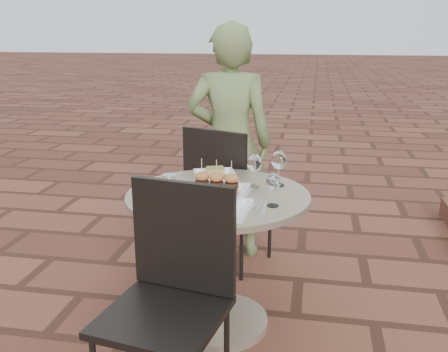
% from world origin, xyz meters
% --- Properties ---
extents(ground, '(60.00, 60.00, 0.00)m').
position_xyz_m(ground, '(0.00, 0.00, 0.00)').
color(ground, brown).
rests_on(ground, ground).
extents(cafe_table, '(0.90, 0.90, 0.73)m').
position_xyz_m(cafe_table, '(0.02, -0.15, 0.48)').
color(cafe_table, gray).
rests_on(cafe_table, ground).
extents(chair_far, '(0.57, 0.57, 0.93)m').
position_xyz_m(chair_far, '(-0.08, 0.51, 0.55)').
color(chair_far, black).
rests_on(chair_far, ground).
extents(chair_near, '(0.51, 0.51, 0.93)m').
position_xyz_m(chair_near, '(-0.05, -0.73, 0.55)').
color(chair_near, black).
rests_on(chair_near, ground).
extents(diner, '(0.59, 0.41, 1.55)m').
position_xyz_m(diner, '(-0.08, 0.76, 0.78)').
color(diner, '#5B6C3B').
rests_on(diner, ground).
extents(plate_salmon, '(0.28, 0.28, 0.06)m').
position_xyz_m(plate_salmon, '(-0.05, 0.11, 0.75)').
color(plate_salmon, white).
rests_on(plate_salmon, cafe_table).
extents(plate_sliders, '(0.30, 0.30, 0.18)m').
position_xyz_m(plate_sliders, '(0.02, -0.20, 0.77)').
color(plate_sliders, white).
rests_on(plate_sliders, cafe_table).
extents(plate_tuna, '(0.26, 0.26, 0.03)m').
position_xyz_m(plate_tuna, '(0.08, -0.40, 0.74)').
color(plate_tuna, white).
rests_on(plate_tuna, cafe_table).
extents(wine_glass_right, '(0.07, 0.07, 0.15)m').
position_xyz_m(wine_glass_right, '(0.30, -0.28, 0.84)').
color(wine_glass_right, white).
rests_on(wine_glass_right, cafe_table).
extents(wine_glass_mid, '(0.07, 0.07, 0.17)m').
position_xyz_m(wine_glass_mid, '(0.18, -0.02, 0.85)').
color(wine_glass_mid, white).
rests_on(wine_glass_mid, cafe_table).
extents(wine_glass_far, '(0.08, 0.08, 0.18)m').
position_xyz_m(wine_glass_far, '(0.30, 0.03, 0.86)').
color(wine_glass_far, white).
rests_on(wine_glass_far, cafe_table).
extents(steel_ramekin, '(0.08, 0.08, 0.05)m').
position_xyz_m(steel_ramekin, '(-0.26, -0.05, 0.76)').
color(steel_ramekin, silver).
rests_on(steel_ramekin, cafe_table).
extents(cutlery_set, '(0.10, 0.21, 0.00)m').
position_xyz_m(cutlery_set, '(0.24, -0.33, 0.73)').
color(cutlery_set, silver).
rests_on(cutlery_set, cafe_table).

